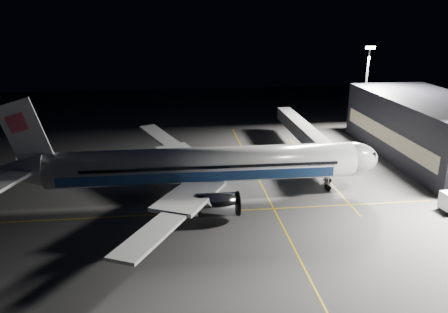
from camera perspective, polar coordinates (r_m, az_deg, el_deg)
name	(u,v)px	position (r m, az deg, el deg)	size (l,w,h in m)	color
ground	(205,196)	(70.59, -2.56, -5.15)	(200.00, 200.00, 0.00)	#4C4C4F
guide_line_main	(265,193)	(71.90, 5.44, -4.76)	(0.25, 80.00, 0.01)	gold
guide_line_cross	(207,212)	(65.16, -2.17, -7.27)	(70.00, 0.25, 0.01)	gold
guide_line_side	(317,169)	(83.94, 12.08, -1.59)	(0.25, 40.00, 0.01)	gold
airliner	(197,166)	(68.61, -3.52, -1.24)	(61.48, 54.22, 16.64)	silver
terminal	(430,129)	(95.86, 25.31, 3.29)	(18.12, 40.00, 12.00)	black
jet_bridge	(306,134)	(89.83, 10.68, 2.92)	(3.60, 34.40, 6.30)	#B2B2B7
floodlight_mast_north	(366,83)	(107.33, 18.09, 9.14)	(2.40, 0.68, 20.70)	#59595E
baggage_tug	(215,174)	(77.89, -1.19, -2.24)	(2.16, 1.79, 1.49)	black
safety_cone_a	(158,187)	(74.10, -8.61, -3.92)	(0.39, 0.39, 0.58)	red
safety_cone_b	(201,165)	(83.49, -3.07, -1.11)	(0.35, 0.35, 0.52)	red
safety_cone_c	(186,176)	(78.28, -5.00, -2.49)	(0.42, 0.42, 0.63)	red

